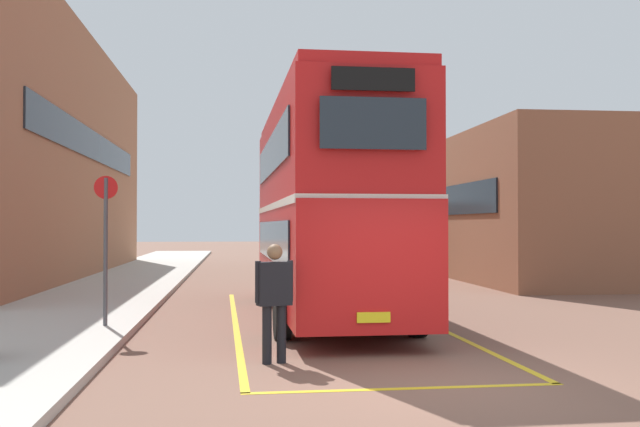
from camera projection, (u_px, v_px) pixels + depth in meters
ground_plane at (318, 288)px, 23.47m from camera, size 135.60×135.60×0.00m
sidewalk_left at (123, 282)px, 25.12m from camera, size 4.00×57.60×0.14m
brick_building_left at (24, 157)px, 27.79m from camera, size 5.22×24.48×9.27m
depot_building_right at (527, 208)px, 28.18m from camera, size 6.23×13.57×5.41m
double_decker_bus at (324, 204)px, 16.43m from camera, size 2.90×10.78×4.75m
single_deck_bus at (368, 233)px, 35.14m from camera, size 2.86×9.22×3.02m
pedestrian_boarding at (274, 294)px, 10.74m from camera, size 0.57×0.35×1.76m
bus_stop_sign at (106, 236)px, 13.79m from camera, size 0.43×0.16×2.83m
bay_marking_yellow at (337, 328)px, 14.46m from camera, size 4.37×12.81×0.01m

